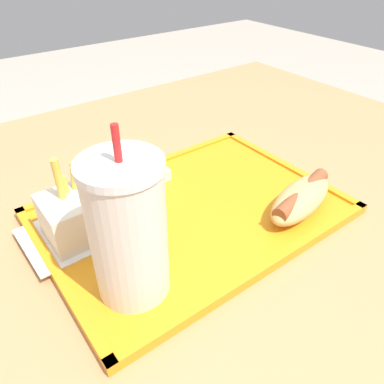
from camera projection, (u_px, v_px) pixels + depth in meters
dining_table at (187, 375)px, 0.73m from camera, size 1.27×1.01×0.76m
food_tray at (192, 212)px, 0.53m from camera, size 0.41×0.29×0.01m
paper_napkin at (73, 233)px, 0.49m from camera, size 0.13×0.11×0.00m
soda_cup at (128, 231)px, 0.37m from camera, size 0.08×0.08×0.19m
hot_dog_far at (301, 198)px, 0.52m from camera, size 0.15×0.08×0.04m
fries_carton at (81, 213)px, 0.47m from camera, size 0.09×0.07×0.11m
sauce_cup_mayo at (147, 173)px, 0.59m from camera, size 0.05×0.05×0.02m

